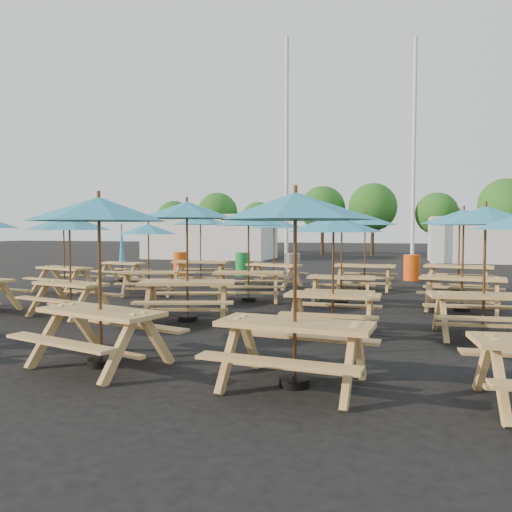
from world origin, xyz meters
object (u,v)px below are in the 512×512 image
(picnic_unit_5, at_px, (70,230))
(picnic_unit_18, at_px, (464,224))
(picnic_unit_14, at_px, (342,232))
(waste_bin_1, at_px, (243,264))
(picnic_unit_3, at_px, (122,258))
(picnic_unit_10, at_px, (248,225))
(waste_bin_0, at_px, (181,263))
(waste_bin_2, at_px, (292,265))
(picnic_unit_2, at_px, (64,228))
(picnic_unit_17, at_px, (485,225))
(picnic_unit_12, at_px, (295,219))
(picnic_unit_13, at_px, (333,232))
(picnic_unit_15, at_px, (365,225))
(picnic_unit_8, at_px, (99,221))
(picnic_unit_9, at_px, (187,218))
(picnic_unit_7, at_px, (200,224))
(waste_bin_3, at_px, (412,268))
(picnic_unit_6, at_px, (148,234))
(picnic_unit_19, at_px, (460,223))
(picnic_unit_11, at_px, (274,228))

(picnic_unit_5, xyz_separation_m, picnic_unit_18, (8.13, 3.08, 0.14))
(picnic_unit_14, xyz_separation_m, waste_bin_1, (-4.73, 6.62, -1.32))
(picnic_unit_3, distance_m, picnic_unit_5, 7.15)
(picnic_unit_3, distance_m, picnic_unit_10, 6.75)
(picnic_unit_10, bearing_deg, waste_bin_0, 113.10)
(picnic_unit_18, xyz_separation_m, waste_bin_2, (-5.44, 6.80, -1.52))
(picnic_unit_2, distance_m, picnic_unit_14, 8.12)
(picnic_unit_17, distance_m, waste_bin_0, 13.96)
(picnic_unit_12, relative_size, picnic_unit_13, 1.09)
(picnic_unit_15, bearing_deg, picnic_unit_12, -87.52)
(waste_bin_0, bearing_deg, waste_bin_2, 3.00)
(picnic_unit_8, relative_size, waste_bin_0, 2.45)
(picnic_unit_3, height_order, picnic_unit_15, picnic_unit_15)
(picnic_unit_17, distance_m, waste_bin_2, 11.28)
(picnic_unit_9, relative_size, picnic_unit_13, 1.17)
(picnic_unit_9, height_order, picnic_unit_12, picnic_unit_9)
(picnic_unit_7, xyz_separation_m, waste_bin_0, (-2.20, 3.10, -1.56))
(picnic_unit_9, relative_size, waste_bin_3, 2.63)
(picnic_unit_6, relative_size, waste_bin_1, 2.18)
(picnic_unit_15, distance_m, waste_bin_2, 4.82)
(picnic_unit_18, xyz_separation_m, waste_bin_3, (-0.99, 6.86, -1.52))
(picnic_unit_5, height_order, picnic_unit_10, picnic_unit_10)
(picnic_unit_2, bearing_deg, waste_bin_3, 47.88)
(picnic_unit_12, distance_m, waste_bin_1, 14.30)
(picnic_unit_3, relative_size, picnic_unit_5, 0.95)
(waste_bin_3, bearing_deg, picnic_unit_17, -84.05)
(picnic_unit_6, distance_m, picnic_unit_7, 3.12)
(picnic_unit_13, bearing_deg, picnic_unit_10, 128.13)
(picnic_unit_8, bearing_deg, picnic_unit_17, 47.87)
(waste_bin_3, bearing_deg, picnic_unit_19, -69.30)
(picnic_unit_9, bearing_deg, picnic_unit_13, -23.58)
(picnic_unit_6, relative_size, picnic_unit_12, 0.89)
(picnic_unit_10, relative_size, picnic_unit_12, 1.00)
(picnic_unit_2, xyz_separation_m, picnic_unit_9, (5.41, -3.24, 0.17))
(picnic_unit_3, bearing_deg, picnic_unit_14, -14.59)
(waste_bin_0, bearing_deg, picnic_unit_17, -43.30)
(picnic_unit_14, bearing_deg, picnic_unit_5, -150.96)
(picnic_unit_7, relative_size, picnic_unit_18, 1.02)
(picnic_unit_7, distance_m, picnic_unit_8, 10.15)
(waste_bin_1, bearing_deg, picnic_unit_10, -70.75)
(picnic_unit_5, distance_m, picnic_unit_10, 4.37)
(picnic_unit_14, height_order, waste_bin_2, picnic_unit_14)
(picnic_unit_14, bearing_deg, picnic_unit_12, -90.59)
(picnic_unit_9, bearing_deg, picnic_unit_8, -102.67)
(waste_bin_2, bearing_deg, picnic_unit_10, -87.33)
(picnic_unit_11, xyz_separation_m, picnic_unit_19, (5.54, 0.23, 0.14))
(waste_bin_2, bearing_deg, picnic_unit_2, -129.89)
(picnic_unit_2, bearing_deg, waste_bin_2, 64.37)
(picnic_unit_7, distance_m, picnic_unit_9, 6.83)
(picnic_unit_18, bearing_deg, picnic_unit_8, -121.24)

